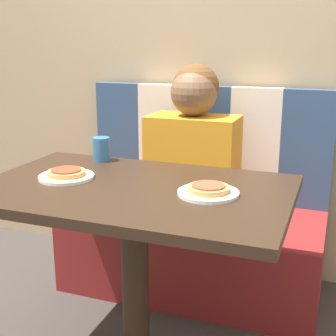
{
  "coord_description": "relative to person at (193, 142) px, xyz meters",
  "views": [
    {
      "loc": [
        0.66,
        -1.41,
        1.24
      ],
      "look_at": [
        0.0,
        0.34,
        0.73
      ],
      "focal_mm": 50.0,
      "sensor_mm": 36.0,
      "label": 1
    }
  ],
  "objects": [
    {
      "name": "wall_back",
      "position": [
        0.0,
        0.33,
        0.53
      ],
      "size": [
        7.0,
        0.05,
        2.6
      ],
      "color": "tan",
      "rests_on": "ground_plane"
    },
    {
      "name": "booth_seat",
      "position": [
        0.0,
        -0.0,
        -0.56
      ],
      "size": [
        1.28,
        0.56,
        0.42
      ],
      "color": "maroon",
      "rests_on": "ground_plane"
    },
    {
      "name": "booth_backrest",
      "position": [
        -0.0,
        0.24,
        -0.05
      ],
      "size": [
        1.28,
        0.06,
        0.59
      ],
      "color": "navy",
      "rests_on": "booth_seat"
    },
    {
      "name": "dining_table",
      "position": [
        0.0,
        -0.69,
        -0.12
      ],
      "size": [
        1.08,
        0.7,
        0.76
      ],
      "color": "black",
      "rests_on": "ground_plane"
    },
    {
      "name": "person",
      "position": [
        0.0,
        0.0,
        0.0
      ],
      "size": [
        0.43,
        0.26,
        0.72
      ],
      "color": "orange",
      "rests_on": "booth_seat"
    },
    {
      "name": "plate_left",
      "position": [
        -0.27,
        -0.69,
        -0.01
      ],
      "size": [
        0.2,
        0.2,
        0.01
      ],
      "color": "white",
      "rests_on": "dining_table"
    },
    {
      "name": "plate_right",
      "position": [
        0.27,
        -0.69,
        -0.01
      ],
      "size": [
        0.2,
        0.2,
        0.01
      ],
      "color": "white",
      "rests_on": "dining_table"
    },
    {
      "name": "pizza_left",
      "position": [
        -0.27,
        -0.69,
        0.01
      ],
      "size": [
        0.14,
        0.14,
        0.02
      ],
      "color": "#C68E47",
      "rests_on": "plate_left"
    },
    {
      "name": "pizza_right",
      "position": [
        0.27,
        -0.69,
        0.01
      ],
      "size": [
        0.14,
        0.14,
        0.02
      ],
      "color": "#C68E47",
      "rests_on": "plate_right"
    },
    {
      "name": "drinking_cup",
      "position": [
        -0.27,
        -0.41,
        0.03
      ],
      "size": [
        0.07,
        0.07,
        0.1
      ],
      "color": "#2D669E",
      "rests_on": "dining_table"
    }
  ]
}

